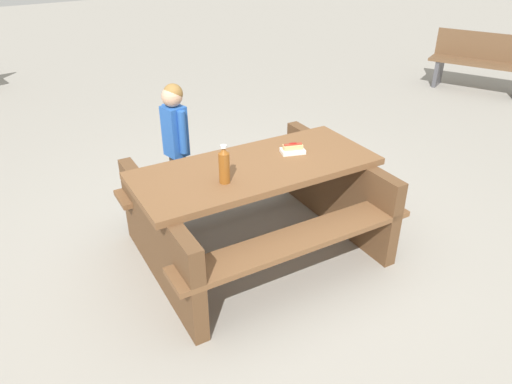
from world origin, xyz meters
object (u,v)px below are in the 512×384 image
(picnic_table, at_px, (256,201))
(hotdog_tray, at_px, (293,149))
(child_in_coat, at_px, (175,132))
(park_bench_near, at_px, (483,61))
(soda_bottle, at_px, (224,165))

(picnic_table, xyz_separation_m, hotdog_tray, (0.35, 0.03, 0.34))
(child_in_coat, xyz_separation_m, park_bench_near, (5.40, 0.67, -0.29))
(soda_bottle, distance_m, hotdog_tray, 0.69)
(child_in_coat, bearing_deg, soda_bottle, -96.31)
(soda_bottle, bearing_deg, hotdog_tray, 10.83)
(hotdog_tray, bearing_deg, soda_bottle, -169.17)
(picnic_table, xyz_separation_m, soda_bottle, (-0.32, -0.10, 0.43))
(hotdog_tray, bearing_deg, park_bench_near, 18.13)
(soda_bottle, bearing_deg, picnic_table, 17.75)
(child_in_coat, bearing_deg, hotdog_tray, -58.68)
(picnic_table, bearing_deg, park_bench_near, 17.23)
(hotdog_tray, distance_m, park_bench_near, 5.10)
(child_in_coat, height_order, park_bench_near, child_in_coat)
(picnic_table, height_order, hotdog_tray, hotdog_tray)
(picnic_table, bearing_deg, child_in_coat, 102.31)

